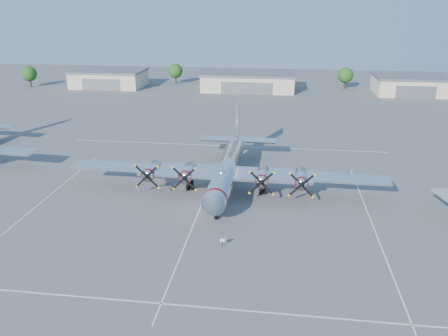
# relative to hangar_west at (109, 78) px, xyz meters

# --- Properties ---
(ground) EXTENTS (260.00, 260.00, 0.00)m
(ground) POSITION_rel_hangar_west_xyz_m (45.00, -81.96, -2.71)
(ground) COLOR #555557
(ground) RESTS_ON ground
(parking_lines) EXTENTS (60.00, 50.08, 0.01)m
(parking_lines) POSITION_rel_hangar_west_xyz_m (45.00, -83.71, -2.71)
(parking_lines) COLOR silver
(parking_lines) RESTS_ON ground
(hangar_west) EXTENTS (22.60, 14.60, 5.40)m
(hangar_west) POSITION_rel_hangar_west_xyz_m (0.00, 0.00, 0.00)
(hangar_west) COLOR beige
(hangar_west) RESTS_ON ground
(hangar_center) EXTENTS (28.60, 14.60, 5.40)m
(hangar_center) POSITION_rel_hangar_west_xyz_m (45.00, -0.00, -0.00)
(hangar_center) COLOR beige
(hangar_center) RESTS_ON ground
(hangar_east) EXTENTS (20.60, 14.60, 5.40)m
(hangar_east) POSITION_rel_hangar_west_xyz_m (93.00, 0.00, 0.00)
(hangar_east) COLOR beige
(hangar_east) RESTS_ON ground
(tree_far_west) EXTENTS (4.80, 4.80, 6.64)m
(tree_far_west) POSITION_rel_hangar_west_xyz_m (-25.00, -3.96, 1.51)
(tree_far_west) COLOR #382619
(tree_far_west) RESTS_ON ground
(tree_west) EXTENTS (4.80, 4.80, 6.64)m
(tree_west) POSITION_rel_hangar_west_xyz_m (20.00, 8.04, 1.51)
(tree_west) COLOR #382619
(tree_west) RESTS_ON ground
(tree_east) EXTENTS (4.80, 4.80, 6.64)m
(tree_east) POSITION_rel_hangar_west_xyz_m (75.00, 6.04, 1.51)
(tree_east) COLOR #382619
(tree_east) RESTS_ON ground
(main_bomber_b29) EXTENTS (45.57, 31.52, 9.98)m
(main_bomber_b29) POSITION_rel_hangar_west_xyz_m (47.75, -76.29, -2.71)
(main_bomber_b29) COLOR white
(main_bomber_b29) RESTS_ON ground
(info_placard) EXTENTS (0.56, 0.11, 1.07)m
(info_placard) POSITION_rel_hangar_west_xyz_m (49.25, -93.50, -1.96)
(info_placard) COLOR black
(info_placard) RESTS_ON ground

